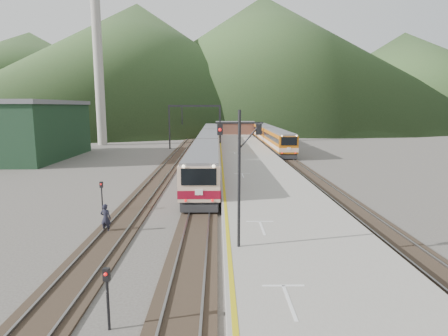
{
  "coord_description": "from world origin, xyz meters",
  "views": [
    {
      "loc": [
        1.32,
        -13.98,
        7.69
      ],
      "look_at": [
        1.92,
        20.58,
        2.0
      ],
      "focal_mm": 30.0,
      "sensor_mm": 36.0,
      "label": 1
    }
  ],
  "objects_px": {
    "main_train": "(209,144)",
    "signal_mast": "(239,165)",
    "second_train": "(270,137)",
    "worker": "(106,218)"
  },
  "relations": [
    {
      "from": "main_train",
      "to": "signal_mast",
      "type": "height_order",
      "value": "signal_mast"
    },
    {
      "from": "signal_mast",
      "to": "worker",
      "type": "height_order",
      "value": "signal_mast"
    },
    {
      "from": "main_train",
      "to": "second_train",
      "type": "relative_size",
      "value": 1.64
    },
    {
      "from": "signal_mast",
      "to": "second_train",
      "type": "bearing_deg",
      "value": 80.47
    },
    {
      "from": "second_train",
      "to": "main_train",
      "type": "bearing_deg",
      "value": -127.31
    },
    {
      "from": "main_train",
      "to": "worker",
      "type": "distance_m",
      "value": 34.93
    },
    {
      "from": "second_train",
      "to": "signal_mast",
      "type": "distance_m",
      "value": 55.48
    },
    {
      "from": "second_train",
      "to": "worker",
      "type": "xyz_separation_m",
      "value": [
        -17.08,
        -49.55,
        -1.03
      ]
    },
    {
      "from": "second_train",
      "to": "signal_mast",
      "type": "xyz_separation_m",
      "value": [
        -9.17,
        -54.63,
        3.08
      ]
    },
    {
      "from": "signal_mast",
      "to": "worker",
      "type": "distance_m",
      "value": 10.26
    }
  ]
}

